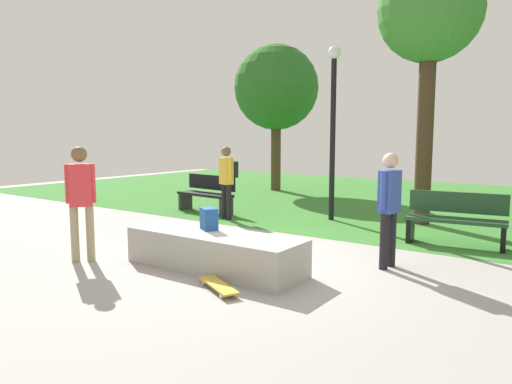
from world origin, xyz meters
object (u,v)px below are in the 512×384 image
concrete_ledge (214,251)px  skater_watching (389,202)px  park_bench_far_right (207,193)px  backpack_on_ledge (209,219)px  tree_leaning_ash (430,16)px  pedestrian_with_backpack (227,176)px  skater_performing_trick (81,195)px  skateboard_by_ledge (218,285)px  tree_broad_elm (276,88)px  park_bench_center_lawn (456,218)px  lamp_post (333,115)px

concrete_ledge → skater_watching: (1.98, 1.48, 0.70)m
park_bench_far_right → backpack_on_ledge: bearing=-48.4°
concrete_ledge → tree_leaning_ash: size_ratio=0.49×
concrete_ledge → backpack_on_ledge: bearing=145.9°
concrete_ledge → pedestrian_with_backpack: size_ratio=1.63×
skater_performing_trick → skateboard_by_ledge: skater_performing_trick is taller
park_bench_far_right → tree_leaning_ash: 6.29m
tree_broad_elm → pedestrian_with_backpack: tree_broad_elm is taller
concrete_ledge → park_bench_center_lawn: (2.45, 3.50, 0.22)m
park_bench_far_right → tree_leaning_ash: (4.76, 1.49, 3.83)m
skater_performing_trick → tree_leaning_ash: tree_leaning_ash is taller
backpack_on_ledge → tree_broad_elm: tree_broad_elm is taller
skater_performing_trick → pedestrian_with_backpack: size_ratio=1.05×
concrete_ledge → park_bench_center_lawn: size_ratio=1.63×
concrete_ledge → park_bench_center_lawn: park_bench_center_lawn is taller
park_bench_far_right → pedestrian_with_backpack: pedestrian_with_backpack is taller
skateboard_by_ledge → pedestrian_with_backpack: pedestrian_with_backpack is taller
park_bench_center_lawn → tree_broad_elm: size_ratio=0.33×
tree_broad_elm → backpack_on_ledge: bearing=-63.0°
skater_watching → skater_performing_trick: bearing=-149.1°
tree_broad_elm → pedestrian_with_backpack: (2.20, -5.40, -2.49)m
tree_leaning_ash → lamp_post: tree_leaning_ash is taller
lamp_post → park_bench_far_right: bearing=-164.7°
tree_leaning_ash → pedestrian_with_backpack: bearing=-152.5°
pedestrian_with_backpack → skater_watching: bearing=-22.0°
skater_watching → backpack_on_ledge: bearing=-148.7°
backpack_on_ledge → skater_performing_trick: size_ratio=0.19×
skateboard_by_ledge → backpack_on_ledge: bearing=136.1°
skater_performing_trick → lamp_post: (1.48, 5.33, 1.33)m
park_bench_far_right → skateboard_by_ledge: bearing=-47.5°
backpack_on_ledge → pedestrian_with_backpack: pedestrian_with_backpack is taller
park_bench_center_lawn → lamp_post: bearing=160.6°
backpack_on_ledge → pedestrian_with_backpack: (-2.14, 3.09, 0.30)m
backpack_on_ledge → pedestrian_with_backpack: bearing=156.7°
park_bench_far_right → pedestrian_with_backpack: size_ratio=1.00×
skater_watching → pedestrian_with_backpack: (-4.34, 1.75, 0.02)m
backpack_on_ledge → tree_broad_elm: 9.93m
skater_watching → tree_leaning_ash: tree_leaning_ash is taller
park_bench_far_right → tree_broad_elm: size_ratio=0.33×
concrete_ledge → tree_broad_elm: tree_broad_elm is taller
skater_performing_trick → park_bench_far_right: 4.79m
tree_leaning_ash → park_bench_center_lawn: bearing=-57.9°
skater_performing_trick → skateboard_by_ledge: (2.52, 0.14, -0.95)m
tree_broad_elm → skateboard_by_ledge: bearing=-60.9°
tree_leaning_ash → tree_broad_elm: (-5.95, 3.45, -0.84)m
park_bench_far_right → tree_broad_elm: 5.89m
park_bench_center_lawn → lamp_post: lamp_post is taller
concrete_ledge → pedestrian_with_backpack: bearing=126.0°
skater_watching → concrete_ledge: bearing=-143.3°
skater_watching → lamp_post: (-2.38, 3.03, 1.38)m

